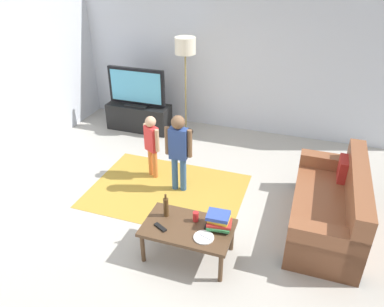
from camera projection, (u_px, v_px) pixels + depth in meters
The scene contains 15 objects.
ground at pixel (177, 217), 4.90m from camera, with size 7.80×7.80×0.00m, color #B2ADA3.
wall_back at pixel (235, 58), 6.71m from camera, with size 6.00×0.12×2.70m, color silver.
area_rug at pixel (167, 191), 5.43m from camera, with size 2.20×1.60×0.01m, color #B28C33.
tv_stand at pixel (139, 117), 7.14m from camera, with size 1.20×0.44×0.50m.
tv at pixel (136, 87), 6.83m from camera, with size 1.10×0.28×0.71m.
couch at pixel (333, 209), 4.59m from camera, with size 0.80×1.80×0.86m.
floor_lamp at pixel (185, 51), 6.37m from camera, with size 0.36×0.36×1.78m.
child_near_tv at pixel (152, 141), 5.50m from camera, with size 0.30×0.21×1.00m.
child_center at pixel (178, 147), 5.13m from camera, with size 0.39×0.19×1.17m.
coffee_table at pixel (188, 230), 4.13m from camera, with size 1.00×0.60×0.42m.
book_stack at pixel (219, 221), 4.06m from camera, with size 0.30×0.25×0.17m.
bottle at pixel (166, 207), 4.22m from camera, with size 0.06×0.06×0.30m.
tv_remote at pixel (160, 227), 4.08m from camera, with size 0.17×0.05×0.02m, color black.
soda_can at pixel (196, 217), 4.16m from camera, with size 0.07×0.07×0.12m, color red.
plate at pixel (204, 237), 3.94m from camera, with size 0.22×0.22×0.02m.
Camera 1 is at (1.43, -3.58, 3.14)m, focal length 34.76 mm.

